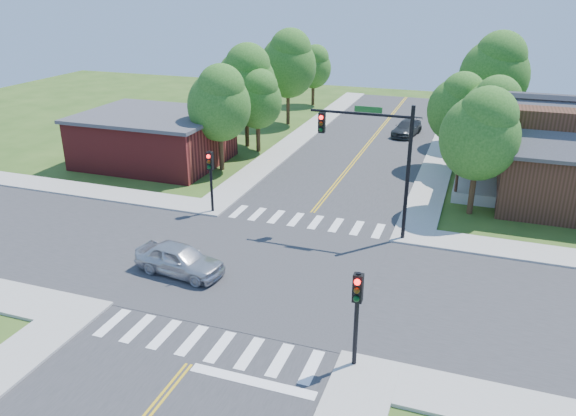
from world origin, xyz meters
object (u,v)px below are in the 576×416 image
at_px(signal_mast_ne, 376,149).
at_px(signal_pole_se, 357,303).
at_px(car_dgrey, 407,129).
at_px(signal_pole_nw, 210,170).
at_px(car_silver, 180,260).

relative_size(signal_mast_ne, signal_pole_se, 1.89).
height_order(signal_pole_se, car_dgrey, signal_pole_se).
xyz_separation_m(signal_pole_nw, car_dgrey, (8.20, 21.82, -2.02)).
height_order(signal_pole_nw, car_dgrey, signal_pole_nw).
relative_size(signal_mast_ne, car_dgrey, 1.54).
bearing_deg(car_dgrey, signal_mast_ne, -77.53).
height_order(signal_pole_nw, car_silver, signal_pole_nw).
distance_m(signal_mast_ne, signal_pole_nw, 9.76).
relative_size(signal_pole_nw, car_silver, 0.84).
distance_m(car_silver, car_dgrey, 29.70).
xyz_separation_m(signal_pole_se, car_silver, (-9.27, 3.98, -1.92)).
xyz_separation_m(signal_mast_ne, signal_pole_nw, (-9.51, -0.01, -2.19)).
bearing_deg(car_dgrey, car_silver, -93.15).
relative_size(signal_mast_ne, signal_pole_nw, 1.89).
bearing_deg(car_dgrey, signal_pole_nw, -101.57).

